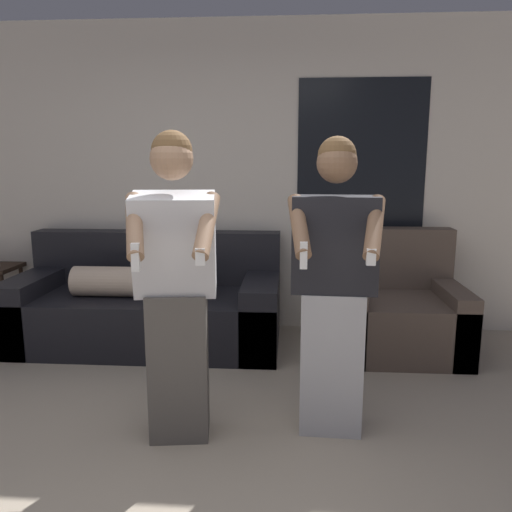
{
  "coord_description": "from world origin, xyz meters",
  "views": [
    {
      "loc": [
        0.53,
        -1.77,
        1.5
      ],
      "look_at": [
        0.35,
        0.82,
        1.01
      ],
      "focal_mm": 35.0,
      "sensor_mm": 36.0,
      "label": 1
    }
  ],
  "objects_px": {
    "person_right": "(333,290)",
    "couch": "(149,306)",
    "armchair": "(397,312)",
    "person_left": "(176,290)"
  },
  "relations": [
    {
      "from": "armchair",
      "to": "person_left",
      "type": "bearing_deg",
      "value": -135.75
    },
    {
      "from": "person_right",
      "to": "couch",
      "type": "bearing_deg",
      "value": 137.27
    },
    {
      "from": "person_left",
      "to": "person_right",
      "type": "distance_m",
      "value": 0.85
    },
    {
      "from": "armchair",
      "to": "person_left",
      "type": "xyz_separation_m",
      "value": [
        -1.47,
        -1.43,
        0.53
      ]
    },
    {
      "from": "armchair",
      "to": "person_right",
      "type": "bearing_deg",
      "value": -116.22
    },
    {
      "from": "couch",
      "to": "person_right",
      "type": "bearing_deg",
      "value": -42.73
    },
    {
      "from": "armchair",
      "to": "person_left",
      "type": "distance_m",
      "value": 2.11
    },
    {
      "from": "couch",
      "to": "person_left",
      "type": "xyz_separation_m",
      "value": [
        0.58,
        -1.46,
        0.53
      ]
    },
    {
      "from": "couch",
      "to": "person_right",
      "type": "distance_m",
      "value": 1.99
    },
    {
      "from": "armchair",
      "to": "person_right",
      "type": "relative_size",
      "value": 0.6
    }
  ]
}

